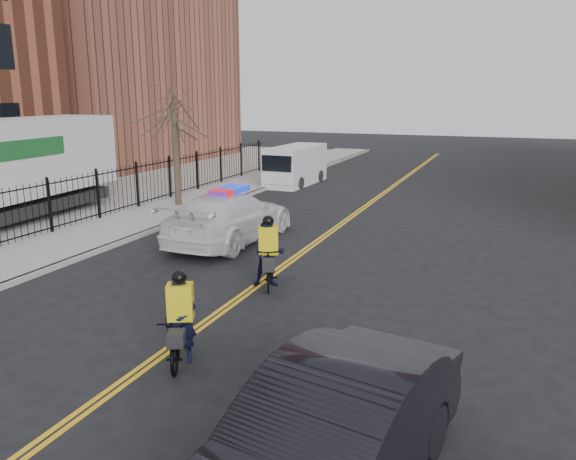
# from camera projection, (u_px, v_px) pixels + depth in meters

# --- Properties ---
(ground) EXTENTS (120.00, 120.00, 0.00)m
(ground) POSITION_uv_depth(u_px,v_px,m) (223.00, 310.00, 13.05)
(ground) COLOR black
(ground) RESTS_ON ground
(center_line_left) EXTENTS (0.10, 60.00, 0.01)m
(center_line_left) POSITION_uv_depth(u_px,v_px,m) (326.00, 233.00, 20.29)
(center_line_left) COLOR yellow
(center_line_left) RESTS_ON ground
(center_line_right) EXTENTS (0.10, 60.00, 0.01)m
(center_line_right) POSITION_uv_depth(u_px,v_px,m) (331.00, 233.00, 20.23)
(center_line_right) COLOR yellow
(center_line_right) RESTS_ON ground
(sidewalk) EXTENTS (3.00, 60.00, 0.15)m
(sidewalk) POSITION_uv_depth(u_px,v_px,m) (154.00, 215.00, 22.96)
(sidewalk) COLOR gray
(sidewalk) RESTS_ON ground
(curb) EXTENTS (0.20, 60.00, 0.15)m
(curb) POSITION_uv_depth(u_px,v_px,m) (186.00, 218.00, 22.42)
(curb) COLOR gray
(curb) RESTS_ON ground
(iron_fence) EXTENTS (0.12, 28.00, 2.00)m
(iron_fence) POSITION_uv_depth(u_px,v_px,m) (122.00, 191.00, 23.29)
(iron_fence) COLOR black
(iron_fence) RESTS_ON ground
(warehouse_far) EXTENTS (14.00, 18.00, 14.00)m
(warehouse_far) POSITION_uv_depth(u_px,v_px,m) (100.00, 65.00, 41.38)
(warehouse_far) COLOR brown
(warehouse_far) RESTS_ON ground
(street_tree) EXTENTS (3.20, 3.20, 4.80)m
(street_tree) POSITION_uv_depth(u_px,v_px,m) (175.00, 127.00, 23.99)
(street_tree) COLOR #352A1F
(street_tree) RESTS_ON sidewalk
(police_cruiser) EXTENTS (2.61, 5.96, 1.87)m
(police_cruiser) POSITION_uv_depth(u_px,v_px,m) (230.00, 217.00, 18.93)
(police_cruiser) COLOR white
(police_cruiser) RESTS_ON ground
(dark_sedan) EXTENTS (2.66, 5.45, 1.72)m
(dark_sedan) POSITION_uv_depth(u_px,v_px,m) (328.00, 442.00, 6.69)
(dark_sedan) COLOR black
(dark_sedan) RESTS_ON ground
(cargo_van) EXTENTS (2.09, 5.10, 2.11)m
(cargo_van) POSITION_uv_depth(u_px,v_px,m) (295.00, 166.00, 31.05)
(cargo_van) COLOR silver
(cargo_van) RESTS_ON ground
(cyclist_near) EXTENTS (1.33, 1.92, 1.79)m
(cyclist_near) POSITION_uv_depth(u_px,v_px,m) (182.00, 330.00, 10.44)
(cyclist_near) COLOR black
(cyclist_near) RESTS_ON ground
(cyclist_far) EXTENTS (1.25, 1.93, 1.90)m
(cyclist_far) POSITION_uv_depth(u_px,v_px,m) (268.00, 259.00, 14.51)
(cyclist_far) COLOR black
(cyclist_far) RESTS_ON ground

